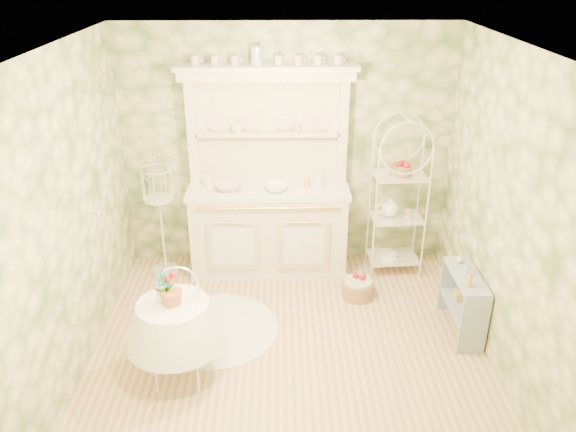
{
  "coord_description": "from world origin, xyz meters",
  "views": [
    {
      "loc": [
        -0.07,
        -4.1,
        3.33
      ],
      "look_at": [
        0.0,
        0.5,
        1.15
      ],
      "focal_mm": 35.0,
      "sensor_mm": 36.0,
      "label": 1
    }
  ],
  "objects_px": {
    "side_shelf": "(463,302)",
    "floor_basket": "(358,286)",
    "birdcage_stand": "(160,213)",
    "kitchen_dresser": "(268,176)",
    "round_table": "(176,340)",
    "cafe_chair": "(178,341)",
    "bakers_rack": "(399,193)"
  },
  "relations": [
    {
      "from": "round_table",
      "to": "floor_basket",
      "type": "distance_m",
      "value": 2.08
    },
    {
      "from": "round_table",
      "to": "floor_basket",
      "type": "height_order",
      "value": "round_table"
    },
    {
      "from": "side_shelf",
      "to": "floor_basket",
      "type": "xyz_separation_m",
      "value": [
        -0.91,
        0.59,
        -0.19
      ]
    },
    {
      "from": "side_shelf",
      "to": "round_table",
      "type": "relative_size",
      "value": 1.07
    },
    {
      "from": "side_shelf",
      "to": "cafe_chair",
      "type": "xyz_separation_m",
      "value": [
        -2.58,
        -0.68,
        0.1
      ]
    },
    {
      "from": "bakers_rack",
      "to": "cafe_chair",
      "type": "bearing_deg",
      "value": -143.2
    },
    {
      "from": "floor_basket",
      "to": "bakers_rack",
      "type": "bearing_deg",
      "value": 50.73
    },
    {
      "from": "side_shelf",
      "to": "floor_basket",
      "type": "distance_m",
      "value": 1.1
    },
    {
      "from": "kitchen_dresser",
      "to": "cafe_chair",
      "type": "xyz_separation_m",
      "value": [
        -0.72,
        -1.87,
        -0.73
      ]
    },
    {
      "from": "side_shelf",
      "to": "birdcage_stand",
      "type": "height_order",
      "value": "birdcage_stand"
    },
    {
      "from": "bakers_rack",
      "to": "floor_basket",
      "type": "xyz_separation_m",
      "value": [
        -0.47,
        -0.58,
        -0.82
      ]
    },
    {
      "from": "cafe_chair",
      "to": "floor_basket",
      "type": "relative_size",
      "value": 2.17
    },
    {
      "from": "kitchen_dresser",
      "to": "side_shelf",
      "type": "relative_size",
      "value": 3.15
    },
    {
      "from": "side_shelf",
      "to": "round_table",
      "type": "bearing_deg",
      "value": -159.95
    },
    {
      "from": "kitchen_dresser",
      "to": "cafe_chair",
      "type": "relative_size",
      "value": 2.77
    },
    {
      "from": "bakers_rack",
      "to": "kitchen_dresser",
      "type": "bearing_deg",
      "value": 175.01
    },
    {
      "from": "kitchen_dresser",
      "to": "birdcage_stand",
      "type": "xyz_separation_m",
      "value": [
        -1.18,
        -0.06,
        -0.41
      ]
    },
    {
      "from": "kitchen_dresser",
      "to": "round_table",
      "type": "height_order",
      "value": "kitchen_dresser"
    },
    {
      "from": "kitchen_dresser",
      "to": "side_shelf",
      "type": "xyz_separation_m",
      "value": [
        1.86,
        -1.19,
        -0.83
      ]
    },
    {
      "from": "bakers_rack",
      "to": "side_shelf",
      "type": "bearing_deg",
      "value": -73.33
    },
    {
      "from": "side_shelf",
      "to": "cafe_chair",
      "type": "distance_m",
      "value": 2.67
    },
    {
      "from": "kitchen_dresser",
      "to": "bakers_rack",
      "type": "height_order",
      "value": "kitchen_dresser"
    },
    {
      "from": "floor_basket",
      "to": "side_shelf",
      "type": "bearing_deg",
      "value": -32.98
    },
    {
      "from": "floor_basket",
      "to": "kitchen_dresser",
      "type": "bearing_deg",
      "value": 147.58
    },
    {
      "from": "cafe_chair",
      "to": "birdcage_stand",
      "type": "xyz_separation_m",
      "value": [
        -0.46,
        1.81,
        0.32
      ]
    },
    {
      "from": "birdcage_stand",
      "to": "kitchen_dresser",
      "type": "bearing_deg",
      "value": 2.89
    },
    {
      "from": "side_shelf",
      "to": "floor_basket",
      "type": "bearing_deg",
      "value": 154.75
    },
    {
      "from": "round_table",
      "to": "birdcage_stand",
      "type": "relative_size",
      "value": 0.46
    },
    {
      "from": "kitchen_dresser",
      "to": "floor_basket",
      "type": "distance_m",
      "value": 1.52
    },
    {
      "from": "side_shelf",
      "to": "bakers_rack",
      "type": "bearing_deg",
      "value": 118.37
    },
    {
      "from": "kitchen_dresser",
      "to": "floor_basket",
      "type": "bearing_deg",
      "value": -32.42
    },
    {
      "from": "cafe_chair",
      "to": "birdcage_stand",
      "type": "distance_m",
      "value": 1.89
    }
  ]
}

